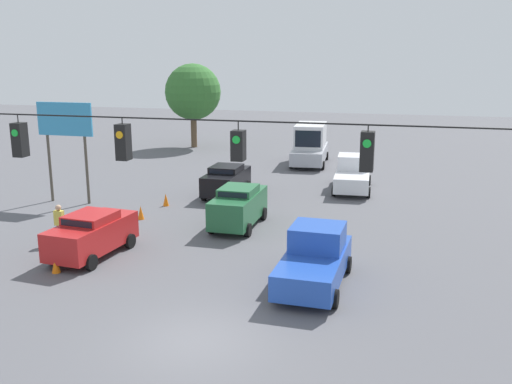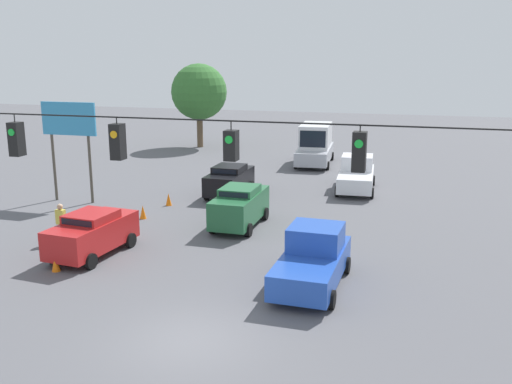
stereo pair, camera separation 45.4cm
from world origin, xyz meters
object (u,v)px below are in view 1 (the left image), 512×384
object	(u,v)px
traffic_cone_second	(90,243)
box_truck_silver_withflow_deep	(310,144)
traffic_cone_fifth	(166,200)
tree_horizon_left	(193,92)
traffic_cone_fourth	(141,213)
roadside_billboard	(65,130)
traffic_cone_third	(121,227)
traffic_cone_nearest	(56,264)
sedan_black_withflow_far	(226,180)
pickup_truck_white_oncoming_deep	(353,174)
overhead_signal_span	(180,194)
sedan_red_parked_shoulder	(92,234)
sedan_green_withflow_mid	(239,206)
pedestrian	(60,224)
pickup_truck_blue_crossing_near	(315,259)

from	to	relation	value
traffic_cone_second	box_truck_silver_withflow_deep	bearing A→B (deg)	-104.12
traffic_cone_fifth	tree_horizon_left	size ratio (longest dim) A/B	0.09
traffic_cone_fourth	roadside_billboard	world-z (taller)	roadside_billboard
box_truck_silver_withflow_deep	tree_horizon_left	bearing A→B (deg)	-24.99
traffic_cone_third	tree_horizon_left	world-z (taller)	tree_horizon_left
traffic_cone_nearest	traffic_cone_second	distance (m)	2.60
sedan_black_withflow_far	box_truck_silver_withflow_deep	world-z (taller)	box_truck_silver_withflow_deep
traffic_cone_second	traffic_cone_fourth	xyz separation A→B (m)	(0.08, -5.03, 0.00)
roadside_billboard	traffic_cone_second	bearing A→B (deg)	127.55
pickup_truck_white_oncoming_deep	overhead_signal_span	bearing A→B (deg)	83.10
box_truck_silver_withflow_deep	traffic_cone_third	size ratio (longest dim) A/B	9.37
box_truck_silver_withflow_deep	roadside_billboard	distance (m)	19.27
sedan_red_parked_shoulder	pickup_truck_white_oncoming_deep	bearing A→B (deg)	-121.71
sedan_green_withflow_mid	traffic_cone_second	size ratio (longest dim) A/B	6.38
sedan_red_parked_shoulder	roadside_billboard	xyz separation A→B (m)	(5.99, -7.75, 3.20)
traffic_cone_third	traffic_cone_fifth	bearing A→B (deg)	-89.58
overhead_signal_span	traffic_cone_fourth	distance (m)	14.69
box_truck_silver_withflow_deep	pedestrian	size ratio (longest dim) A/B	3.70
traffic_cone_fourth	sedan_red_parked_shoulder	bearing A→B (deg)	95.40
box_truck_silver_withflow_deep	traffic_cone_third	bearing A→B (deg)	74.50
sedan_black_withflow_far	pedestrian	xyz separation A→B (m)	(4.43, 10.48, -0.05)
pickup_truck_white_oncoming_deep	roadside_billboard	distance (m)	17.26
pedestrian	traffic_cone_second	bearing A→B (deg)	162.55
overhead_signal_span	sedan_green_withflow_mid	distance (m)	12.82
sedan_black_withflow_far	traffic_cone_fifth	xyz separation A→B (m)	(2.53, 3.21, -0.60)
box_truck_silver_withflow_deep	roadside_billboard	xyz separation A→B (m)	(11.24, 15.43, 2.66)
traffic_cone_third	box_truck_silver_withflow_deep	bearing A→B (deg)	-105.50
traffic_cone_second	traffic_cone_fifth	distance (m)	7.84
box_truck_silver_withflow_deep	traffic_cone_fourth	bearing A→B (deg)	71.85
sedan_green_withflow_mid	traffic_cone_third	xyz separation A→B (m)	(5.02, 2.59, -0.69)
traffic_cone_third	sedan_red_parked_shoulder	bearing A→B (deg)	96.15
traffic_cone_fifth	pedestrian	size ratio (longest dim) A/B	0.39
sedan_red_parked_shoulder	roadside_billboard	size ratio (longest dim) A/B	0.78
sedan_green_withflow_mid	pickup_truck_blue_crossing_near	bearing A→B (deg)	127.28
traffic_cone_nearest	overhead_signal_span	bearing A→B (deg)	148.05
traffic_cone_fourth	tree_horizon_left	distance (m)	24.25
pickup_truck_white_oncoming_deep	traffic_cone_nearest	xyz separation A→B (m)	(9.70, 17.13, -0.63)
traffic_cone_second	tree_horizon_left	xyz separation A→B (m)	(5.97, -28.08, 4.64)
box_truck_silver_withflow_deep	traffic_cone_fifth	distance (m)	15.87
sedan_green_withflow_mid	pedestrian	xyz separation A→B (m)	(6.95, 4.54, -0.14)
overhead_signal_span	traffic_cone_fifth	xyz separation A→B (m)	(7.07, -14.87, -4.28)
box_truck_silver_withflow_deep	roadside_billboard	bearing A→B (deg)	53.92
sedan_black_withflow_far	traffic_cone_second	xyz separation A→B (m)	(2.61, 11.05, -0.60)
sedan_green_withflow_mid	sedan_red_parked_shoulder	world-z (taller)	sedan_green_withflow_mid
overhead_signal_span	box_truck_silver_withflow_deep	xyz separation A→B (m)	(1.45, -29.67, -3.12)
traffic_cone_fifth	traffic_cone_fourth	bearing A→B (deg)	86.82
tree_horizon_left	traffic_cone_second	bearing A→B (deg)	102.01
roadside_billboard	sedan_red_parked_shoulder	bearing A→B (deg)	127.72
sedan_black_withflow_far	pickup_truck_blue_crossing_near	distance (m)	14.22
traffic_cone_third	roadside_billboard	xyz separation A→B (m)	(5.66, -4.69, 3.82)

